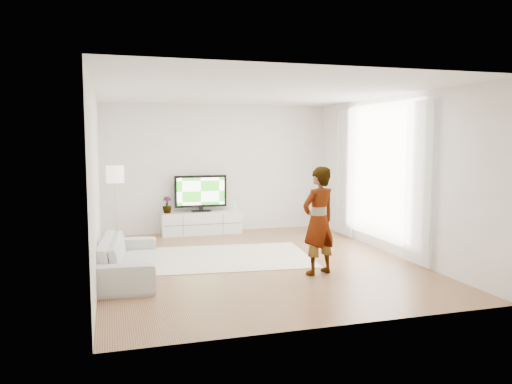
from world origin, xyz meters
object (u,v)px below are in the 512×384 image
object	(u,v)px
rug	(229,257)
floor_lamp	(115,178)
player	(319,221)
sofa	(129,258)
media_console	(201,223)
television	(201,192)

from	to	relation	value
rug	floor_lamp	world-z (taller)	floor_lamp
player	floor_lamp	bearing A→B (deg)	-68.52
rug	sofa	size ratio (longest dim) A/B	1.36
rug	sofa	xyz separation A→B (m)	(-1.71, -0.80, 0.29)
media_console	player	size ratio (longest dim) A/B	1.05
television	floor_lamp	size ratio (longest dim) A/B	0.74
player	sofa	size ratio (longest dim) A/B	0.80
television	rug	bearing A→B (deg)	-88.31
sofa	rug	bearing A→B (deg)	-59.68
player	television	bearing A→B (deg)	-93.64
floor_lamp	sofa	bearing A→B (deg)	-87.11
rug	player	xyz separation A→B (m)	(1.04, -1.45, 0.82)
television	rug	xyz separation A→B (m)	(0.07, -2.35, -0.90)
media_console	player	distance (m)	3.98
media_console	television	world-z (taller)	television
sofa	television	bearing A→B (deg)	-22.34
media_console	sofa	world-z (taller)	sofa
media_console	television	xyz separation A→B (m)	(-0.00, 0.03, 0.67)
player	sofa	xyz separation A→B (m)	(-2.75, 0.65, -0.53)
rug	sofa	bearing A→B (deg)	-154.83
sofa	floor_lamp	size ratio (longest dim) A/B	1.32
player	sofa	distance (m)	2.87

